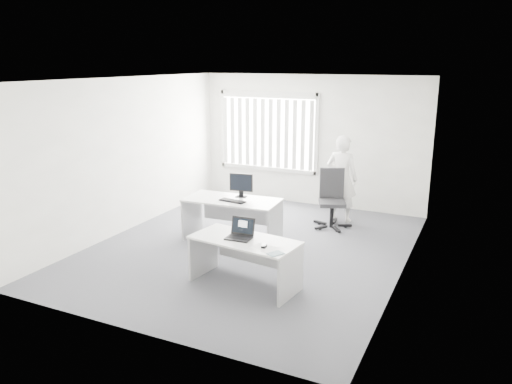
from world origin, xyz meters
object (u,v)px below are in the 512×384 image
at_px(desk_near, 245,252).
at_px(laptop, 239,230).
at_px(person, 342,178).
at_px(monitor, 241,185).
at_px(office_chair, 332,209).
at_px(desk_far, 232,211).

height_order(desk_near, laptop, laptop).
relative_size(person, monitor, 4.05).
xyz_separation_m(office_chair, laptop, (-0.42, -3.04, 0.48)).
bearing_deg(desk_far, office_chair, 43.87).
xyz_separation_m(desk_far, monitor, (0.08, 0.20, 0.42)).
distance_m(laptop, monitor, 1.98).
bearing_deg(monitor, desk_far, -118.99).
xyz_separation_m(office_chair, monitor, (-1.28, -1.26, 0.62)).
xyz_separation_m(office_chair, person, (0.05, 0.44, 0.51)).
height_order(person, monitor, person).
relative_size(desk_far, person, 0.99).
distance_m(office_chair, person, 0.68).
bearing_deg(office_chair, desk_near, -118.42).
distance_m(office_chair, laptop, 3.10).
xyz_separation_m(desk_near, office_chair, (0.34, 3.01, -0.15)).
bearing_deg(desk_far, laptop, -62.41).
xyz_separation_m(desk_near, person, (0.39, 3.45, 0.36)).
bearing_deg(desk_far, desk_near, -59.92).
bearing_deg(office_chair, person, 61.95).
bearing_deg(desk_near, office_chair, 90.85).
bearing_deg(person, desk_near, 87.63).
height_order(person, laptop, person).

